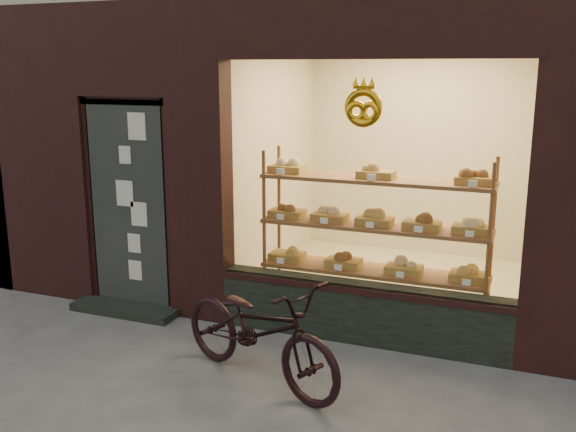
% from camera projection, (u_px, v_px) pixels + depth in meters
% --- Properties ---
extents(display_shelf, '(2.20, 0.45, 1.70)m').
position_uv_depth(display_shelf, '(374.00, 241.00, 6.17)').
color(display_shelf, brown).
rests_on(display_shelf, ground).
extents(bicycle, '(1.79, 1.18, 0.89)m').
position_uv_depth(bicycle, '(259.00, 330.00, 5.10)').
color(bicycle, black).
rests_on(bicycle, ground).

